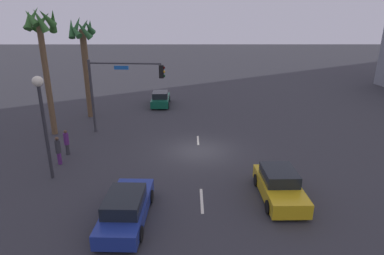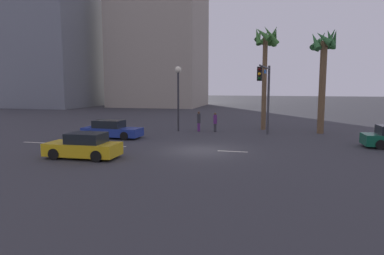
% 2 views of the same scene
% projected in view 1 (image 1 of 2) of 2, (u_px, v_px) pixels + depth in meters
% --- Properties ---
extents(ground_plane, '(220.00, 220.00, 0.00)m').
position_uv_depth(ground_plane, '(199.00, 151.00, 21.53)').
color(ground_plane, '#333338').
extents(lane_stripe_2, '(2.27, 0.14, 0.01)m').
position_uv_depth(lane_stripe_2, '(202.00, 201.00, 15.48)').
color(lane_stripe_2, silver).
rests_on(lane_stripe_2, ground_plane).
extents(lane_stripe_3, '(1.90, 0.14, 0.01)m').
position_uv_depth(lane_stripe_3, '(198.00, 140.00, 23.39)').
color(lane_stripe_3, silver).
rests_on(lane_stripe_3, ground_plane).
extents(car_0, '(4.56, 1.98, 1.48)m').
position_uv_depth(car_0, '(161.00, 99.00, 33.13)').
color(car_0, '#0F5138').
rests_on(car_0, ground_plane).
extents(car_1, '(4.67, 1.96, 1.39)m').
position_uv_depth(car_1, '(126.00, 208.00, 13.75)').
color(car_1, navy).
rests_on(car_1, ground_plane).
extents(car_2, '(4.20, 1.94, 1.45)m').
position_uv_depth(car_2, '(279.00, 186.00, 15.56)').
color(car_2, gold).
rests_on(car_2, ground_plane).
extents(traffic_signal, '(0.80, 5.85, 5.71)m').
position_uv_depth(traffic_signal, '(117.00, 84.00, 23.79)').
color(traffic_signal, '#38383D').
rests_on(traffic_signal, ground_plane).
extents(streetlamp, '(0.56, 0.56, 5.76)m').
position_uv_depth(streetlamp, '(42.00, 108.00, 16.49)').
color(streetlamp, '#2D2D33').
rests_on(streetlamp, ground_plane).
extents(pedestrian_0, '(0.41, 0.41, 1.79)m').
position_uv_depth(pedestrian_0, '(58.00, 150.00, 19.20)').
color(pedestrian_0, '#59266B').
rests_on(pedestrian_0, ground_plane).
extents(pedestrian_1, '(0.33, 0.33, 1.71)m').
position_uv_depth(pedestrian_1, '(67.00, 142.00, 20.62)').
color(pedestrian_1, '#333338').
rests_on(pedestrian_1, ground_plane).
extents(palm_tree_0, '(2.55, 2.87, 9.55)m').
position_uv_depth(palm_tree_0, '(42.00, 39.00, 22.57)').
color(palm_tree_0, brown).
rests_on(palm_tree_0, ground_plane).
extents(palm_tree_1, '(2.55, 2.40, 8.93)m').
position_uv_depth(palm_tree_1, '(83.00, 48.00, 27.43)').
color(palm_tree_1, brown).
rests_on(palm_tree_1, ground_plane).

